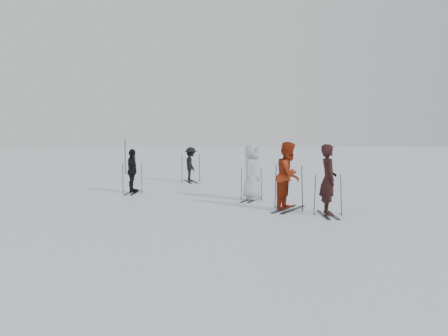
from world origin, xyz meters
The scene contains 12 objects.
ground centered at (0.00, 0.00, 0.00)m, with size 120.00×120.00×0.00m, color silver.
skier_near_dark centered at (2.11, -3.39, 0.94)m, with size 0.69×0.45×1.89m, color black.
skier_red centered at (1.35, -2.27, 0.97)m, with size 0.94×0.73×1.93m, color #972B11.
skier_grey centered at (0.75, -0.03, 0.92)m, with size 0.90×0.58×1.83m, color #B3B6BD.
skier_uphill_left centered at (-3.18, 2.62, 0.80)m, with size 0.94×0.39×1.60m, color black.
skier_uphill_far centered at (-0.62, 6.48, 0.77)m, with size 1.00×0.58×1.55m, color black.
skis_near_dark centered at (2.11, -3.39, 0.57)m, with size 0.83×1.58×1.15m, color black, non-canonical shape.
skis_red centered at (1.35, -2.27, 0.67)m, with size 0.97×1.83×1.33m, color black, non-canonical shape.
skis_grey centered at (0.75, -0.03, 0.56)m, with size 0.81×1.54×1.12m, color black, non-canonical shape.
skis_uphill_left centered at (-3.18, 2.62, 0.58)m, with size 0.84×1.58×1.15m, color black, non-canonical shape.
skis_uphill_far centered at (-0.62, 6.48, 0.66)m, with size 0.96×1.81×1.32m, color black, non-canonical shape.
piste_marker centered at (-3.69, 11.15, 0.95)m, with size 0.04×0.04×1.90m, color black.
Camera 1 is at (-2.84, -16.07, 2.21)m, focal length 40.00 mm.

